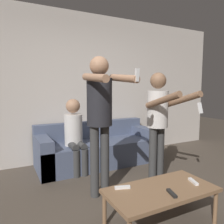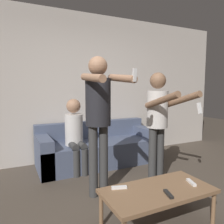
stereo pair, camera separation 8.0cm
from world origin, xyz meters
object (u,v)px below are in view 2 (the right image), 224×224
remote_mid (191,182)px  remote_far (119,187)px  person_standing_right (158,116)px  coffee_table (158,193)px  person_seated (75,132)px  person_standing_left (99,110)px  couch (98,149)px  remote_near (168,194)px

remote_mid → remote_far: size_ratio=1.00×
person_standing_right → remote_far: (-0.93, -0.62, -0.57)m
coffee_table → remote_far: (-0.33, 0.17, 0.05)m
person_standing_right → person_seated: (-0.90, 0.96, -0.32)m
person_standing_left → person_seated: person_standing_left is taller
couch → remote_mid: (0.22, -1.95, 0.13)m
remote_near → remote_mid: bearing=13.8°
couch → remote_near: couch is taller
person_standing_left → person_standing_right: 0.89m
remote_far → person_standing_right: bearing=33.8°
remote_mid → person_standing_left: bearing=128.0°
remote_far → remote_near: bearing=-42.0°
person_seated → coffee_table: size_ratio=1.09×
person_standing_right → person_seated: size_ratio=1.33×
couch → remote_near: 2.05m
remote_near → couch: bearing=85.8°
person_seated → couch: bearing=19.1°
person_standing_left → remote_mid: (0.66, -0.84, -0.69)m
coffee_table → remote_mid: (0.38, -0.04, 0.05)m
person_standing_right → remote_far: person_standing_right is taller
person_seated → coffee_table: bearing=-80.1°
person_standing_left → remote_near: 1.20m
person_seated → coffee_table: (0.30, -1.75, -0.30)m
person_standing_right → remote_mid: size_ratio=10.04×
person_standing_left → remote_near: bearing=-72.8°
person_standing_left → remote_far: 0.94m
remote_mid → remote_far: (-0.71, 0.22, 0.00)m
couch → person_standing_right: size_ratio=1.35×
person_standing_right → coffee_table: 1.17m
person_standing_left → remote_mid: size_ratio=11.09×
remote_mid → coffee_table: bearing=173.4°
person_standing_left → coffee_table: bearing=-70.8°
person_standing_right → person_seated: person_standing_right is taller
couch → remote_mid: bearing=-83.6°
remote_mid → remote_far: same height
person_standing_right → remote_far: bearing=-146.2°
couch → person_seated: person_seated is taller
couch → remote_far: bearing=-105.7°
remote_near → remote_mid: 0.38m
person_seated → remote_near: bearing=-80.5°
couch → person_standing_left: (-0.44, -1.11, 0.82)m
remote_mid → remote_near: bearing=-166.2°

